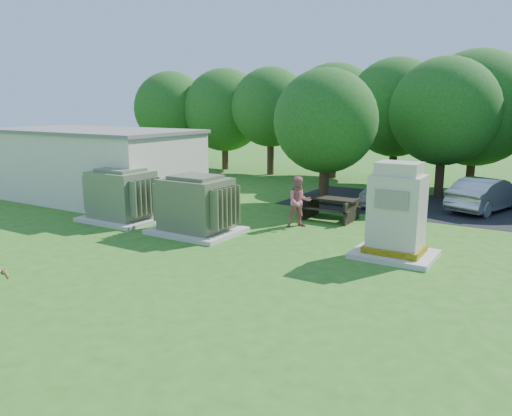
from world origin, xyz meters
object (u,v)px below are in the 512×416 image
Objects in this scene: car_silver_a at (486,194)px; generator_cabinet at (396,216)px; transformer_left at (122,196)px; transformer_right at (196,206)px; car_white at (390,188)px; picnic_table at (331,206)px; person_at_picnic at (299,202)px.

generator_cabinet is at bearing 98.68° from car_silver_a.
generator_cabinet is at bearing 4.63° from transformer_left.
transformer_right is 12.58m from car_silver_a.
transformer_right is 9.79m from car_white.
car_white is at bearing 76.29° from picnic_table.
car_silver_a is (5.03, 5.04, 0.18)m from picnic_table.
picnic_table is 0.47× the size of car_white.
car_silver_a is at bearing 48.82° from transformer_right.
transformer_left is 0.68× the size of car_silver_a.
car_white is at bearing 107.87° from generator_cabinet.
person_at_picnic is at bearing -103.57° from car_white.
person_at_picnic is at bearing 22.94° from transformer_left.
car_silver_a is (1.41, 8.61, -0.53)m from generator_cabinet.
generator_cabinet is at bearing -70.94° from car_white.
transformer_right is 5.51m from picnic_table.
car_silver_a is at bearing 38.32° from transformer_left.
transformer_right is 3.83m from person_at_picnic.
generator_cabinet is 1.40× the size of picnic_table.
transformer_right is at bearing -114.93° from car_white.
picnic_table is 4.50m from car_white.
transformer_left is at bearing 160.32° from person_at_picnic.
picnic_table is 1.84m from person_at_picnic.
transformer_left and transformer_right have the same top height.
transformer_left is 1.58× the size of person_at_picnic.
transformer_right is (3.70, 0.00, 0.00)m from transformer_left.
car_silver_a is at bearing 7.87° from person_at_picnic.
transformer_left is 15.27m from car_silver_a.
transformer_left reaches higher than picnic_table.
car_white is 0.99× the size of car_silver_a.
car_silver_a reaches higher than picnic_table.
person_at_picnic is 0.44× the size of car_white.
generator_cabinet reaches higher than transformer_right.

